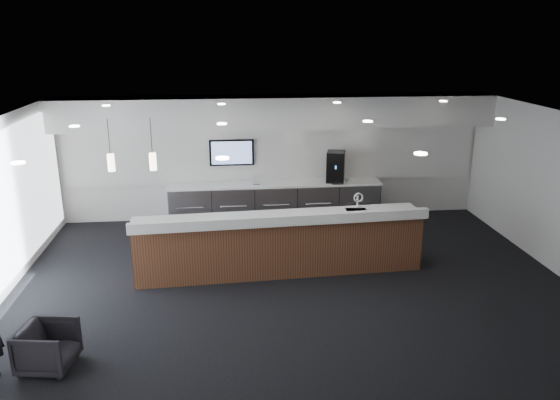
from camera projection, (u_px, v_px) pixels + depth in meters
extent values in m
plane|color=black|center=(294.00, 288.00, 9.76)|extent=(10.00, 10.00, 0.00)
cube|color=black|center=(296.00, 121.00, 8.87)|extent=(10.00, 8.00, 0.02)
cube|color=silver|center=(273.00, 157.00, 13.11)|extent=(10.00, 0.02, 3.00)
cube|color=silver|center=(275.00, 112.00, 12.35)|extent=(10.00, 0.90, 0.70)
cube|color=silver|center=(274.00, 153.00, 13.06)|extent=(9.80, 0.06, 1.40)
cube|color=#93969C|center=(275.00, 203.00, 13.08)|extent=(5.00, 0.60, 0.90)
cube|color=white|center=(275.00, 184.00, 12.94)|extent=(5.06, 0.66, 0.05)
cylinder|color=white|center=(190.00, 208.00, 12.57)|extent=(0.60, 0.02, 0.02)
cylinder|color=white|center=(233.00, 207.00, 12.67)|extent=(0.60, 0.02, 0.02)
cylinder|color=white|center=(276.00, 205.00, 12.77)|extent=(0.60, 0.02, 0.02)
cylinder|color=white|center=(318.00, 204.00, 12.87)|extent=(0.60, 0.02, 0.02)
cylinder|color=white|center=(360.00, 203.00, 12.96)|extent=(0.60, 0.02, 0.02)
cube|color=black|center=(232.00, 153.00, 12.89)|extent=(1.05, 0.07, 0.62)
cube|color=#2E4FB8|center=(232.00, 153.00, 12.85)|extent=(0.95, 0.01, 0.54)
cylinder|color=#FFEBC6|center=(155.00, 158.00, 9.61)|extent=(0.12, 0.12, 0.30)
cylinder|color=#FFEBC6|center=(114.00, 159.00, 9.54)|extent=(0.12, 0.12, 0.30)
cube|color=#4C2919|center=(280.00, 246.00, 10.28)|extent=(5.38, 1.05, 1.05)
cube|color=white|center=(280.00, 218.00, 10.12)|extent=(5.47, 1.14, 0.06)
cube|color=white|center=(283.00, 221.00, 9.70)|extent=(5.43, 0.43, 0.18)
cylinder|color=white|center=(357.00, 204.00, 10.39)|extent=(0.04, 0.04, 0.28)
torus|color=white|center=(358.00, 197.00, 10.29)|extent=(0.19, 0.04, 0.19)
cube|color=black|center=(336.00, 167.00, 12.96)|extent=(0.52, 0.56, 0.73)
cube|color=white|center=(337.00, 184.00, 12.83)|extent=(0.26, 0.12, 0.02)
cube|color=silver|center=(256.00, 180.00, 12.77)|extent=(0.17, 0.04, 0.24)
cube|color=silver|center=(338.00, 176.00, 12.98)|extent=(0.20, 0.03, 0.27)
imported|color=black|center=(48.00, 347.00, 7.35)|extent=(0.80, 0.78, 0.64)
imported|color=white|center=(348.00, 180.00, 13.00)|extent=(0.09, 0.09, 0.09)
imported|color=white|center=(342.00, 180.00, 12.98)|extent=(0.13, 0.13, 0.09)
imported|color=white|center=(337.00, 181.00, 12.97)|extent=(0.11, 0.11, 0.09)
imported|color=white|center=(331.00, 181.00, 12.96)|extent=(0.12, 0.12, 0.09)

